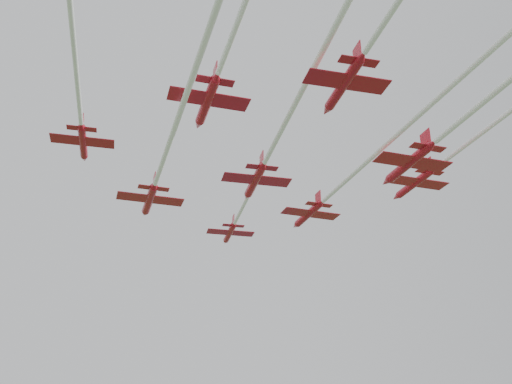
{
  "coord_description": "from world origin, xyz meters",
  "views": [
    {
      "loc": [
        -2.09,
        -72.84,
        22.43
      ],
      "look_at": [
        0.25,
        2.74,
        56.78
      ],
      "focal_mm": 40.0,
      "sensor_mm": 36.0,
      "label": 1
    }
  ],
  "objects_px": {
    "jet_lead": "(242,209)",
    "jet_row3_left": "(79,101)",
    "jet_row4_right": "(461,120)",
    "jet_trail_solo": "(386,20)",
    "jet_row3_right": "(470,142)",
    "jet_row2_right": "(345,181)",
    "jet_row2_left": "(162,165)",
    "jet_row3_mid": "(273,146)"
  },
  "relations": [
    {
      "from": "jet_row2_left",
      "to": "jet_row3_right",
      "type": "xyz_separation_m",
      "value": [
        39.76,
        -4.89,
        1.43
      ]
    },
    {
      "from": "jet_row3_mid",
      "to": "jet_trail_solo",
      "type": "height_order",
      "value": "jet_row3_mid"
    },
    {
      "from": "jet_row2_right",
      "to": "jet_trail_solo",
      "type": "distance_m",
      "value": 34.83
    },
    {
      "from": "jet_trail_solo",
      "to": "jet_row4_right",
      "type": "bearing_deg",
      "value": 40.37
    },
    {
      "from": "jet_lead",
      "to": "jet_row3_right",
      "type": "bearing_deg",
      "value": -45.96
    },
    {
      "from": "jet_row3_mid",
      "to": "jet_row3_right",
      "type": "distance_m",
      "value": 25.37
    },
    {
      "from": "jet_row3_right",
      "to": "jet_row4_right",
      "type": "height_order",
      "value": "jet_row3_right"
    },
    {
      "from": "jet_row2_right",
      "to": "jet_row3_left",
      "type": "xyz_separation_m",
      "value": [
        -32.61,
        -17.21,
        1.22
      ]
    },
    {
      "from": "jet_row2_right",
      "to": "jet_row3_right",
      "type": "height_order",
      "value": "jet_row3_right"
    },
    {
      "from": "jet_row2_left",
      "to": "jet_row4_right",
      "type": "distance_m",
      "value": 37.71
    },
    {
      "from": "jet_row3_right",
      "to": "jet_row4_right",
      "type": "distance_m",
      "value": 12.75
    },
    {
      "from": "jet_row2_right",
      "to": "jet_trail_solo",
      "type": "xyz_separation_m",
      "value": [
        -2.72,
        -34.67,
        -1.78
      ]
    },
    {
      "from": "jet_row3_left",
      "to": "jet_row3_right",
      "type": "height_order",
      "value": "jet_row3_right"
    },
    {
      "from": "jet_row2_left",
      "to": "jet_row3_left",
      "type": "xyz_separation_m",
      "value": [
        -7.58,
        -13.67,
        0.81
      ]
    },
    {
      "from": "jet_row3_right",
      "to": "jet_trail_solo",
      "type": "distance_m",
      "value": 31.73
    },
    {
      "from": "jet_lead",
      "to": "jet_row2_right",
      "type": "xyz_separation_m",
      "value": [
        14.3,
        -12.26,
        -0.75
      ]
    },
    {
      "from": "jet_row3_right",
      "to": "jet_trail_solo",
      "type": "bearing_deg",
      "value": -139.16
    },
    {
      "from": "jet_row2_left",
      "to": "jet_trail_solo",
      "type": "bearing_deg",
      "value": -69.83
    },
    {
      "from": "jet_row3_left",
      "to": "jet_trail_solo",
      "type": "relative_size",
      "value": 0.99
    },
    {
      "from": "jet_row2_left",
      "to": "jet_lead",
      "type": "bearing_deg",
      "value": 40.38
    },
    {
      "from": "jet_row3_mid",
      "to": "jet_row4_right",
      "type": "bearing_deg",
      "value": -37.34
    },
    {
      "from": "jet_lead",
      "to": "jet_row3_left",
      "type": "height_order",
      "value": "jet_row3_left"
    },
    {
      "from": "jet_lead",
      "to": "jet_row3_left",
      "type": "xyz_separation_m",
      "value": [
        -18.31,
        -29.47,
        0.47
      ]
    },
    {
      "from": "jet_row3_mid",
      "to": "jet_row2_right",
      "type": "bearing_deg",
      "value": 31.16
    },
    {
      "from": "jet_row4_right",
      "to": "jet_lead",
      "type": "bearing_deg",
      "value": 111.01
    },
    {
      "from": "jet_row2_right",
      "to": "jet_row3_left",
      "type": "distance_m",
      "value": 36.89
    },
    {
      "from": "jet_row2_left",
      "to": "jet_trail_solo",
      "type": "relative_size",
      "value": 1.23
    },
    {
      "from": "jet_row3_left",
      "to": "jet_row4_right",
      "type": "height_order",
      "value": "jet_row3_left"
    },
    {
      "from": "jet_row2_right",
      "to": "jet_row3_mid",
      "type": "bearing_deg",
      "value": -154.75
    },
    {
      "from": "jet_row4_right",
      "to": "jet_trail_solo",
      "type": "height_order",
      "value": "jet_row4_right"
    },
    {
      "from": "jet_row3_left",
      "to": "jet_trail_solo",
      "type": "bearing_deg",
      "value": -41.54
    },
    {
      "from": "jet_row2_right",
      "to": "jet_row4_right",
      "type": "height_order",
      "value": "jet_row2_right"
    },
    {
      "from": "jet_row3_right",
      "to": "jet_row2_left",
      "type": "bearing_deg",
      "value": 157.46
    },
    {
      "from": "jet_row2_right",
      "to": "jet_row3_mid",
      "type": "height_order",
      "value": "jet_row3_mid"
    },
    {
      "from": "jet_row2_left",
      "to": "jet_row3_left",
      "type": "distance_m",
      "value": 15.65
    },
    {
      "from": "jet_row3_mid",
      "to": "jet_row4_right",
      "type": "distance_m",
      "value": 22.09
    },
    {
      "from": "jet_row2_left",
      "to": "jet_row3_mid",
      "type": "bearing_deg",
      "value": -37.97
    },
    {
      "from": "jet_row2_left",
      "to": "jet_row3_right",
      "type": "relative_size",
      "value": 0.99
    },
    {
      "from": "jet_row2_left",
      "to": "jet_row4_right",
      "type": "xyz_separation_m",
      "value": [
        34.18,
        -15.79,
        -2.14
      ]
    },
    {
      "from": "jet_row2_left",
      "to": "jet_row2_right",
      "type": "height_order",
      "value": "jet_row2_left"
    },
    {
      "from": "jet_row3_right",
      "to": "jet_row2_right",
      "type": "bearing_deg",
      "value": 134.7
    },
    {
      "from": "jet_row3_mid",
      "to": "jet_row4_right",
      "type": "relative_size",
      "value": 0.99
    }
  ]
}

